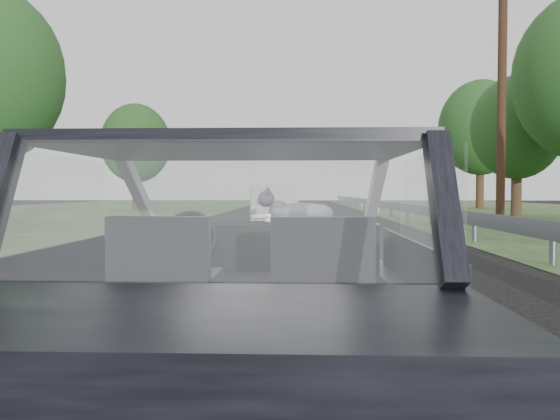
# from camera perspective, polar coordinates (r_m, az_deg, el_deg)

# --- Properties ---
(ground) EXTENTS (140.00, 140.00, 0.00)m
(ground) POSITION_cam_1_polar(r_m,az_deg,el_deg) (3.28, -3.32, -19.73)
(ground) COLOR black
(ground) RESTS_ON ground
(subject_car) EXTENTS (1.80, 4.00, 1.45)m
(subject_car) POSITION_cam_1_polar(r_m,az_deg,el_deg) (3.09, -3.35, -7.13)
(subject_car) COLOR black
(subject_car) RESTS_ON ground
(dashboard) EXTENTS (1.58, 0.45, 0.30)m
(dashboard) POSITION_cam_1_polar(r_m,az_deg,el_deg) (3.69, -2.42, -3.68)
(dashboard) COLOR black
(dashboard) RESTS_ON subject_car
(driver_seat) EXTENTS (0.50, 0.72, 0.42)m
(driver_seat) POSITION_cam_1_polar(r_m,az_deg,el_deg) (2.85, -11.98, -4.78)
(driver_seat) COLOR black
(driver_seat) RESTS_ON subject_car
(passenger_seat) EXTENTS (0.50, 0.72, 0.42)m
(passenger_seat) POSITION_cam_1_polar(r_m,az_deg,el_deg) (2.77, 4.37, -4.95)
(passenger_seat) COLOR black
(passenger_seat) RESTS_ON subject_car
(steering_wheel) EXTENTS (0.36, 0.36, 0.04)m
(steering_wheel) POSITION_cam_1_polar(r_m,az_deg,el_deg) (3.45, -9.46, -2.93)
(steering_wheel) COLOR black
(steering_wheel) RESTS_ON dashboard
(cat) EXTENTS (0.56, 0.24, 0.24)m
(cat) POSITION_cam_1_polar(r_m,az_deg,el_deg) (3.63, 2.30, -0.15)
(cat) COLOR gray
(cat) RESTS_ON dashboard
(guardrail) EXTENTS (0.05, 90.00, 0.32)m
(guardrail) POSITION_cam_1_polar(r_m,az_deg,el_deg) (13.65, 19.22, -0.79)
(guardrail) COLOR slate
(guardrail) RESTS_ON ground
(other_car) EXTENTS (2.14, 4.43, 1.41)m
(other_car) POSITION_cam_1_polar(r_m,az_deg,el_deg) (18.59, -0.85, 0.40)
(other_car) COLOR silver
(other_car) RESTS_ON ground
(highway_sign) EXTENTS (0.29, 1.02, 2.55)m
(highway_sign) POSITION_cam_1_polar(r_m,az_deg,el_deg) (20.34, 15.54, 2.08)
(highway_sign) COLOR #165323
(highway_sign) RESTS_ON ground
(utility_pole) EXTENTS (0.34, 0.34, 8.77)m
(utility_pole) POSITION_cam_1_polar(r_m,az_deg,el_deg) (19.79, 22.16, 11.05)
(utility_pole) COLOR #3F2516
(utility_pole) RESTS_ON ground
(tree_2) EXTENTS (4.64, 4.64, 6.65)m
(tree_2) POSITION_cam_1_polar(r_m,az_deg,el_deg) (29.13, 23.52, 5.97)
(tree_2) COLOR #1D4D18
(tree_2) RESTS_ON ground
(tree_3) EXTENTS (6.24, 6.24, 8.58)m
(tree_3) POSITION_cam_1_polar(r_m,az_deg,el_deg) (40.09, 20.21, 6.26)
(tree_3) COLOR #1D4D18
(tree_3) RESTS_ON ground
(tree_6) EXTENTS (5.63, 5.63, 6.44)m
(tree_6) POSITION_cam_1_polar(r_m,az_deg,el_deg) (35.12, -14.82, 5.19)
(tree_6) COLOR #1D4D18
(tree_6) RESTS_ON ground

